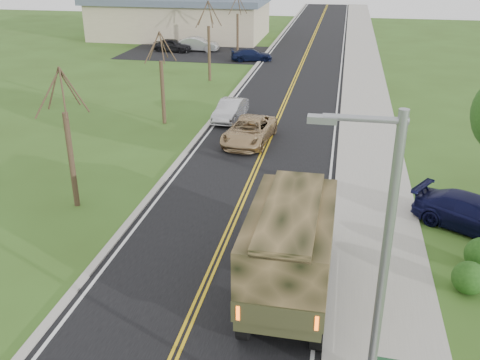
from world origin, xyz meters
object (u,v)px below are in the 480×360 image
(military_truck, at_px, (292,240))
(sedan_silver, at_px, (230,110))
(pickup_navy, at_px, (474,214))
(suv_champagne, at_px, (249,131))

(military_truck, bearing_deg, sedan_silver, 108.45)
(military_truck, height_order, sedan_silver, military_truck)
(military_truck, height_order, pickup_navy, military_truck)
(suv_champagne, bearing_deg, military_truck, -68.82)
(suv_champagne, distance_m, sedan_silver, 4.47)
(sedan_silver, bearing_deg, suv_champagne, -58.74)
(sedan_silver, bearing_deg, pickup_navy, -39.78)
(pickup_navy, bearing_deg, suv_champagne, 82.07)
(military_truck, xyz_separation_m, pickup_navy, (6.68, 5.62, -1.30))
(military_truck, distance_m, suv_champagne, 14.70)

